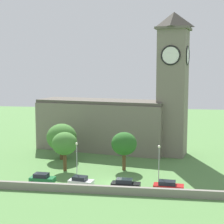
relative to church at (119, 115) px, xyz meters
name	(u,v)px	position (x,y,z in m)	size (l,w,h in m)	color
ground_plane	(124,161)	(2.30, -9.76, -8.42)	(200.00, 200.00, 0.00)	#517F42
church	(119,115)	(0.00, 0.00, 0.00)	(36.27, 15.67, 31.27)	slate
quay_barrier	(110,190)	(2.30, -29.70, -7.79)	(51.09, 0.70, 1.27)	gray
car_green	(42,179)	(-9.65, -26.41, -7.51)	(4.30, 2.44, 1.81)	#1E6B38
car_white	(81,181)	(-2.96, -26.74, -7.57)	(4.28, 2.77, 1.68)	silver
car_black	(125,184)	(4.46, -27.10, -7.57)	(4.74, 2.37, 1.68)	black
car_red	(168,186)	(11.23, -27.17, -7.57)	(4.86, 2.54, 1.67)	red
streetlamp_west_mid	(77,155)	(-4.16, -24.39, -3.84)	(0.44, 0.44, 6.84)	#9EA0A5
streetlamp_central	(159,159)	(9.71, -24.84, -3.84)	(0.44, 0.44, 6.83)	#9EA0A5
tree_churchyard	(65,144)	(-7.98, -18.20, -3.24)	(4.80, 4.80, 7.39)	brown
tree_riverside_west	(62,137)	(-10.93, -9.94, -3.67)	(6.35, 6.35, 7.64)	brown
tree_riverside_east	(124,144)	(3.03, -16.13, -3.36)	(4.85, 4.85, 7.30)	brown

